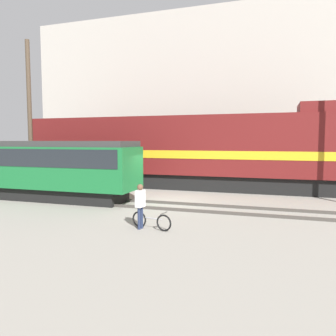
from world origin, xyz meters
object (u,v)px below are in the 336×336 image
(streetcar, at_px, (36,166))
(person, at_px, (140,202))
(bicycle, at_px, (151,221))
(freight_locomotive, at_px, (178,151))
(utility_pole_left, at_px, (30,115))

(streetcar, bearing_deg, person, -26.88)
(bicycle, height_order, person, person)
(bicycle, distance_m, person, 0.79)
(freight_locomotive, bearing_deg, utility_pole_left, -160.88)
(freight_locomotive, relative_size, streetcar, 1.82)
(freight_locomotive, height_order, streetcar, freight_locomotive)
(person, bearing_deg, freight_locomotive, 98.64)
(freight_locomotive, distance_m, bicycle, 10.80)
(person, bearing_deg, bicycle, 9.24)
(utility_pole_left, bearing_deg, freight_locomotive, 19.12)
(freight_locomotive, bearing_deg, streetcar, -134.13)
(streetcar, relative_size, person, 7.15)
(streetcar, xyz_separation_m, utility_pole_left, (-3.05, 3.23, 3.05))
(streetcar, height_order, utility_pole_left, utility_pole_left)
(streetcar, distance_m, person, 8.85)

